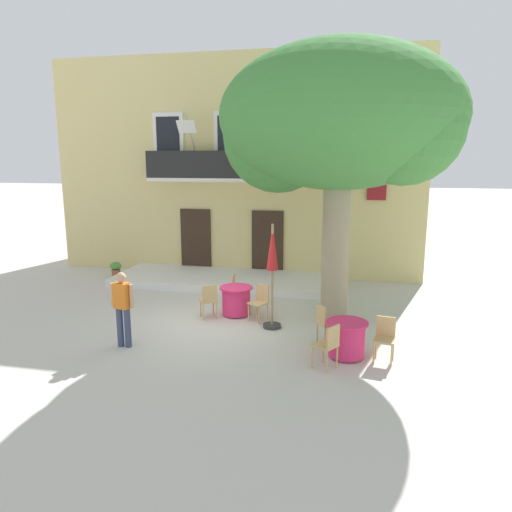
{
  "coord_description": "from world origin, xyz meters",
  "views": [
    {
      "loc": [
        3.37,
        -10.86,
        4.04
      ],
      "look_at": [
        0.59,
        2.14,
        1.3
      ],
      "focal_mm": 33.22,
      "sensor_mm": 36.0,
      "label": 1
    }
  ],
  "objects_px": {
    "cafe_chair_near_tree_1": "(385,336)",
    "cafe_chair_near_tree_2": "(325,322)",
    "cafe_table_near_tree": "(347,339)",
    "cafe_chair_near_tree_0": "(328,343)",
    "cafe_chair_middle_0": "(260,300)",
    "cafe_umbrella": "(272,261)",
    "cafe_chair_middle_1": "(237,288)",
    "plane_tree": "(336,123)",
    "pedestrian_near_entrance": "(123,305)",
    "ground_planter_left": "(116,268)",
    "cafe_chair_middle_2": "(209,299)",
    "cafe_table_middle": "(236,300)"
  },
  "relations": [
    {
      "from": "cafe_chair_near_tree_2",
      "to": "pedestrian_near_entrance",
      "type": "distance_m",
      "value": 4.42
    },
    {
      "from": "plane_tree",
      "to": "cafe_chair_middle_2",
      "type": "xyz_separation_m",
      "value": [
        -3.03,
        -0.69,
        -4.35
      ]
    },
    {
      "from": "cafe_chair_near_tree_1",
      "to": "cafe_table_near_tree",
      "type": "bearing_deg",
      "value": 176.62
    },
    {
      "from": "cafe_table_middle",
      "to": "cafe_chair_near_tree_1",
      "type": "bearing_deg",
      "value": -30.84
    },
    {
      "from": "cafe_chair_middle_2",
      "to": "pedestrian_near_entrance",
      "type": "relative_size",
      "value": 0.54
    },
    {
      "from": "cafe_umbrella",
      "to": "ground_planter_left",
      "type": "relative_size",
      "value": 4.81
    },
    {
      "from": "plane_tree",
      "to": "cafe_table_middle",
      "type": "height_order",
      "value": "plane_tree"
    },
    {
      "from": "plane_tree",
      "to": "pedestrian_near_entrance",
      "type": "distance_m",
      "value": 6.47
    },
    {
      "from": "cafe_chair_near_tree_1",
      "to": "cafe_chair_near_tree_2",
      "type": "bearing_deg",
      "value": 153.44
    },
    {
      "from": "plane_tree",
      "to": "pedestrian_near_entrance",
      "type": "relative_size",
      "value": 4.04
    },
    {
      "from": "cafe_umbrella",
      "to": "cafe_table_near_tree",
      "type": "bearing_deg",
      "value": -37.51
    },
    {
      "from": "cafe_chair_middle_0",
      "to": "cafe_table_near_tree",
      "type": "bearing_deg",
      "value": -40.0
    },
    {
      "from": "cafe_table_near_tree",
      "to": "pedestrian_near_entrance",
      "type": "bearing_deg",
      "value": -174.57
    },
    {
      "from": "cafe_chair_middle_1",
      "to": "pedestrian_near_entrance",
      "type": "relative_size",
      "value": 0.54
    },
    {
      "from": "cafe_chair_near_tree_1",
      "to": "cafe_chair_middle_0",
      "type": "relative_size",
      "value": 1.0
    },
    {
      "from": "cafe_chair_near_tree_0",
      "to": "cafe_chair_middle_1",
      "type": "xyz_separation_m",
      "value": [
        -2.72,
        3.55,
        0.0
      ]
    },
    {
      "from": "cafe_umbrella",
      "to": "cafe_chair_middle_0",
      "type": "bearing_deg",
      "value": 130.5
    },
    {
      "from": "cafe_chair_middle_2",
      "to": "pedestrian_near_entrance",
      "type": "xyz_separation_m",
      "value": [
        -1.25,
        -2.14,
        0.42
      ]
    },
    {
      "from": "cafe_chair_near_tree_1",
      "to": "cafe_chair_middle_0",
      "type": "distance_m",
      "value": 3.52
    },
    {
      "from": "plane_tree",
      "to": "ground_planter_left",
      "type": "xyz_separation_m",
      "value": [
        -7.55,
        2.87,
        -4.58
      ]
    },
    {
      "from": "cafe_chair_near_tree_1",
      "to": "cafe_chair_middle_1",
      "type": "height_order",
      "value": "same"
    },
    {
      "from": "cafe_chair_middle_2",
      "to": "pedestrian_near_entrance",
      "type": "bearing_deg",
      "value": -120.36
    },
    {
      "from": "cafe_chair_near_tree_0",
      "to": "cafe_umbrella",
      "type": "height_order",
      "value": "cafe_umbrella"
    },
    {
      "from": "cafe_chair_near_tree_2",
      "to": "ground_planter_left",
      "type": "distance_m",
      "value": 8.87
    },
    {
      "from": "ground_planter_left",
      "to": "pedestrian_near_entrance",
      "type": "height_order",
      "value": "pedestrian_near_entrance"
    },
    {
      "from": "pedestrian_near_entrance",
      "to": "cafe_umbrella",
      "type": "bearing_deg",
      "value": 32.09
    },
    {
      "from": "plane_tree",
      "to": "cafe_chair_near_tree_2",
      "type": "bearing_deg",
      "value": -90.33
    },
    {
      "from": "cafe_chair_near_tree_0",
      "to": "cafe_chair_middle_2",
      "type": "bearing_deg",
      "value": 143.32
    },
    {
      "from": "cafe_table_near_tree",
      "to": "cafe_chair_middle_1",
      "type": "height_order",
      "value": "cafe_chair_middle_1"
    },
    {
      "from": "plane_tree",
      "to": "pedestrian_near_entrance",
      "type": "height_order",
      "value": "plane_tree"
    },
    {
      "from": "cafe_chair_middle_1",
      "to": "cafe_chair_middle_2",
      "type": "height_order",
      "value": "same"
    },
    {
      "from": "cafe_chair_near_tree_1",
      "to": "cafe_umbrella",
      "type": "xyz_separation_m",
      "value": [
        -2.57,
        1.44,
        1.14
      ]
    },
    {
      "from": "cafe_chair_near_tree_2",
      "to": "cafe_table_middle",
      "type": "xyz_separation_m",
      "value": [
        -2.42,
        1.56,
        -0.14
      ]
    },
    {
      "from": "cafe_table_near_tree",
      "to": "cafe_table_middle",
      "type": "distance_m",
      "value": 3.61
    },
    {
      "from": "cafe_chair_middle_0",
      "to": "cafe_umbrella",
      "type": "bearing_deg",
      "value": -49.5
    },
    {
      "from": "pedestrian_near_entrance",
      "to": "cafe_chair_near_tree_0",
      "type": "bearing_deg",
      "value": -2.86
    },
    {
      "from": "cafe_table_near_tree",
      "to": "cafe_chair_near_tree_0",
      "type": "bearing_deg",
      "value": -116.58
    },
    {
      "from": "plane_tree",
      "to": "cafe_chair_near_tree_1",
      "type": "height_order",
      "value": "plane_tree"
    },
    {
      "from": "cafe_chair_middle_1",
      "to": "ground_planter_left",
      "type": "height_order",
      "value": "cafe_chair_middle_1"
    },
    {
      "from": "cafe_chair_near_tree_2",
      "to": "cafe_chair_middle_1",
      "type": "xyz_separation_m",
      "value": [
        -2.57,
        2.3,
        0.0
      ]
    },
    {
      "from": "cafe_chair_middle_0",
      "to": "ground_planter_left",
      "type": "distance_m",
      "value": 6.74
    },
    {
      "from": "ground_planter_left",
      "to": "cafe_chair_middle_0",
      "type": "bearing_deg",
      "value": -30.25
    },
    {
      "from": "cafe_chair_near_tree_1",
      "to": "pedestrian_near_entrance",
      "type": "height_order",
      "value": "pedestrian_near_entrance"
    },
    {
      "from": "pedestrian_near_entrance",
      "to": "cafe_table_middle",
      "type": "bearing_deg",
      "value": 54.38
    },
    {
      "from": "cafe_chair_middle_0",
      "to": "pedestrian_near_entrance",
      "type": "xyz_separation_m",
      "value": [
        -2.55,
        -2.31,
        0.42
      ]
    },
    {
      "from": "cafe_umbrella",
      "to": "cafe_chair_middle_2",
      "type": "bearing_deg",
      "value": 170.16
    },
    {
      "from": "cafe_chair_near_tree_2",
      "to": "ground_planter_left",
      "type": "bearing_deg",
      "value": 148.22
    },
    {
      "from": "cafe_table_near_tree",
      "to": "cafe_chair_middle_1",
      "type": "xyz_separation_m",
      "value": [
        -3.06,
        2.88,
        0.14
      ]
    },
    {
      "from": "cafe_chair_middle_1",
      "to": "pedestrian_near_entrance",
      "type": "height_order",
      "value": "pedestrian_near_entrance"
    },
    {
      "from": "cafe_chair_middle_1",
      "to": "cafe_umbrella",
      "type": "relative_size",
      "value": 0.36
    }
  ]
}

